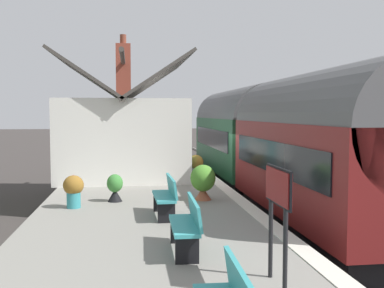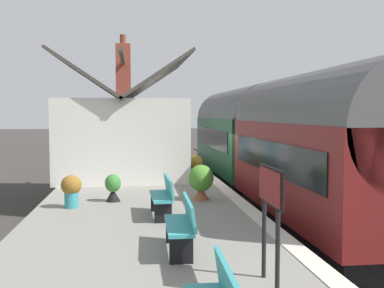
% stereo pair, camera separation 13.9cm
% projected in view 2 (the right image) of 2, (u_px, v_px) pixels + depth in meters
% --- Properties ---
extents(ground_plane, '(160.00, 160.00, 0.00)m').
position_uv_depth(ground_plane, '(248.00, 207.00, 15.70)').
color(ground_plane, '#383330').
extents(platform, '(32.00, 5.22, 0.97)m').
position_uv_depth(platform, '(142.00, 196.00, 15.21)').
color(platform, gray).
rests_on(platform, ground).
extents(platform_edge_coping, '(32.00, 0.36, 0.02)m').
position_uv_depth(platform_edge_coping, '(214.00, 180.00, 15.49)').
color(platform_edge_coping, beige).
rests_on(platform_edge_coping, platform).
extents(rail_near, '(52.00, 0.08, 0.14)m').
position_uv_depth(rail_near, '(293.00, 204.00, 15.90)').
color(rail_near, gray).
rests_on(rail_near, ground).
extents(rail_far, '(52.00, 0.08, 0.14)m').
position_uv_depth(rail_far, '(253.00, 205.00, 15.72)').
color(rail_far, gray).
rests_on(rail_far, ground).
extents(train, '(17.57, 2.73, 4.32)m').
position_uv_depth(train, '(268.00, 142.00, 16.29)').
color(train, black).
rests_on(train, ground).
extents(station_building, '(6.00, 4.58, 5.26)m').
position_uv_depth(station_building, '(124.00, 134.00, 16.79)').
color(station_building, white).
rests_on(station_building, platform).
extents(bench_near_building, '(1.41, 0.47, 0.88)m').
position_uv_depth(bench_near_building, '(164.00, 195.00, 9.99)').
color(bench_near_building, teal).
rests_on(bench_near_building, platform).
extents(bench_by_lamp, '(1.40, 0.44, 0.88)m').
position_uv_depth(bench_by_lamp, '(150.00, 148.00, 23.75)').
color(bench_by_lamp, teal).
rests_on(bench_by_lamp, platform).
extents(bench_mid_platform, '(1.41, 0.47, 0.88)m').
position_uv_depth(bench_mid_platform, '(182.00, 224.00, 7.42)').
color(bench_mid_platform, teal).
rests_on(bench_mid_platform, platform).
extents(planter_corner_building, '(0.55, 0.55, 0.78)m').
position_uv_depth(planter_corner_building, '(195.00, 165.00, 16.62)').
color(planter_corner_building, gray).
rests_on(planter_corner_building, platform).
extents(planter_bench_left, '(0.72, 0.32, 0.54)m').
position_uv_depth(planter_bench_left, '(99.00, 152.00, 23.86)').
color(planter_bench_left, '#9E5138').
rests_on(planter_bench_left, platform).
extents(planter_by_door, '(0.49, 0.49, 0.82)m').
position_uv_depth(planter_by_door, '(71.00, 189.00, 10.94)').
color(planter_by_door, teal).
rests_on(planter_by_door, platform).
extents(planter_under_sign, '(0.41, 0.41, 0.70)m').
position_uv_depth(planter_under_sign, '(113.00, 188.00, 11.74)').
color(planter_under_sign, black).
rests_on(planter_under_sign, platform).
extents(planter_edge_near, '(0.93, 0.32, 0.61)m').
position_uv_depth(planter_edge_near, '(107.00, 147.00, 26.79)').
color(planter_edge_near, gray).
rests_on(planter_edge_near, platform).
extents(planter_bench_right, '(0.66, 0.66, 0.94)m').
position_uv_depth(planter_bench_right, '(201.00, 181.00, 11.93)').
color(planter_bench_right, '#9E5138').
rests_on(planter_bench_right, platform).
extents(planter_edge_far, '(0.56, 0.56, 0.84)m').
position_uv_depth(planter_edge_far, '(118.00, 145.00, 25.62)').
color(planter_edge_far, teal).
rests_on(planter_edge_far, platform).
extents(station_sign_board, '(0.96, 0.06, 1.57)m').
position_uv_depth(station_sign_board, '(271.00, 196.00, 5.95)').
color(station_sign_board, black).
rests_on(station_sign_board, platform).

